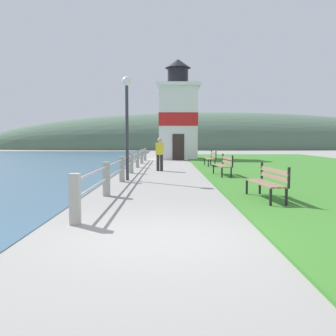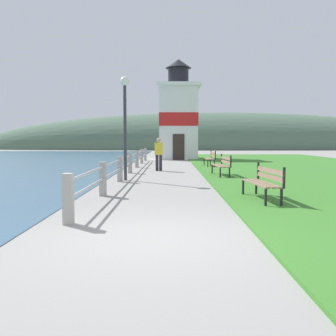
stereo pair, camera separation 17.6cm
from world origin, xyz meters
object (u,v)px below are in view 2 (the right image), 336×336
Objects in this scene: park_bench_midway at (222,164)px; lamp_post at (125,109)px; person_strolling at (159,153)px; park_bench_far at (211,157)px; lighthouse at (178,117)px; park_bench_near at (264,180)px.

park_bench_midway is 0.47× the size of lamp_post.
person_strolling is (-2.78, 2.97, 0.36)m from park_bench_midway.
park_bench_far is 0.23× the size of lighthouse.
lamp_post is (-4.06, -7.22, 2.20)m from park_bench_far.
park_bench_midway is 1.12× the size of person_strolling.
park_bench_near is 1.03× the size of park_bench_midway.
park_bench_far is 9.28m from lighthouse.
park_bench_midway is at bearing -136.16° from person_strolling.
person_strolling is at bearing 75.17° from lamp_post.
park_bench_midway is 0.23× the size of lighthouse.
park_bench_far is 0.46× the size of lamp_post.
park_bench_midway is 4.08m from person_strolling.
person_strolling is at bearing -95.98° from lighthouse.
park_bench_near is 12.18m from park_bench_far.
lighthouse is 16.06m from lamp_post.
park_bench_near is 6.81m from lamp_post.
lamp_post reaches higher than person_strolling.
lighthouse is 2.01× the size of lamp_post.
park_bench_near and park_bench_far have the same top height.
park_bench_near is 0.24× the size of lighthouse.
park_bench_near is at bearing -161.71° from person_strolling.
park_bench_midway is 4.71m from lamp_post.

